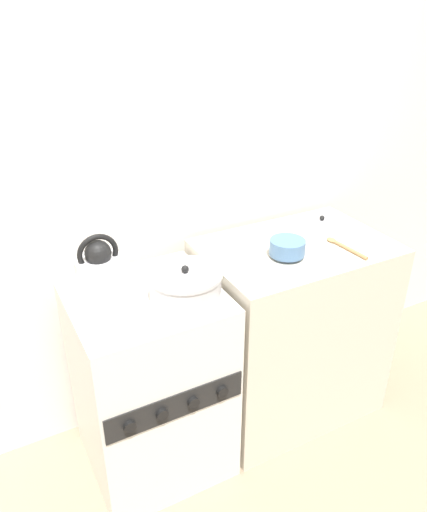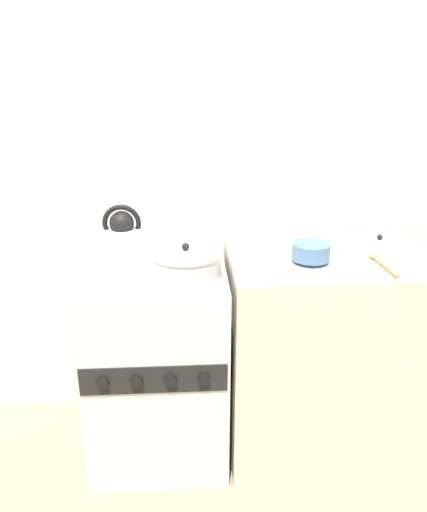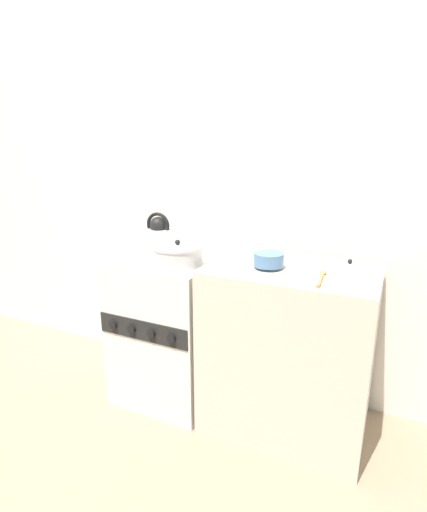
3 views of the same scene
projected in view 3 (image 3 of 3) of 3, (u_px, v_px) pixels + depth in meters
ground_plane at (147, 416)px, 2.20m from camera, size 12.00×12.00×0.00m
wall_back at (196, 178)px, 2.40m from camera, size 7.00×0.06×2.50m
stove at (169, 328)px, 2.31m from camera, size 0.55×0.54×0.84m
counter at (288, 349)px, 2.04m from camera, size 0.80×0.55×0.88m
kettle at (159, 236)px, 2.32m from camera, size 0.22×0.18×0.23m
cooking_pot at (178, 255)px, 2.05m from camera, size 0.27×0.27×0.14m
enamel_bowl at (269, 260)px, 1.89m from camera, size 0.14×0.14×0.08m
loose_pot_lid at (350, 265)px, 1.94m from camera, size 0.22×0.22×0.03m
wooden_spoon at (321, 277)px, 1.75m from camera, size 0.04×0.23×0.02m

